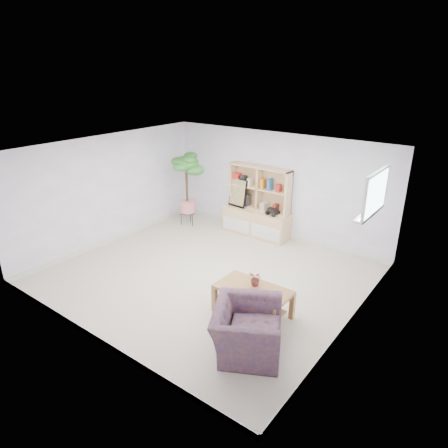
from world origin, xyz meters
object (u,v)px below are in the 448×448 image
Objects in this scene: coffee_table at (253,302)px; floor_tree at (187,190)px; storage_unit at (257,202)px; armchair at (247,326)px.

coffee_table is 4.20m from floor_tree.
floor_tree is (-3.44, 2.31, 0.66)m from coffee_table.
storage_unit is at bearing 121.90° from coffee_table.
storage_unit is at bearing 2.74° from armchair.
storage_unit is 3.35m from coffee_table.
armchair is (2.13, -3.57, -0.42)m from storage_unit.
floor_tree is (-1.71, -0.50, 0.09)m from storage_unit.
coffee_table is 1.12× the size of armchair.
storage_unit is 1.54× the size of armchair.
storage_unit reaches higher than armchair.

